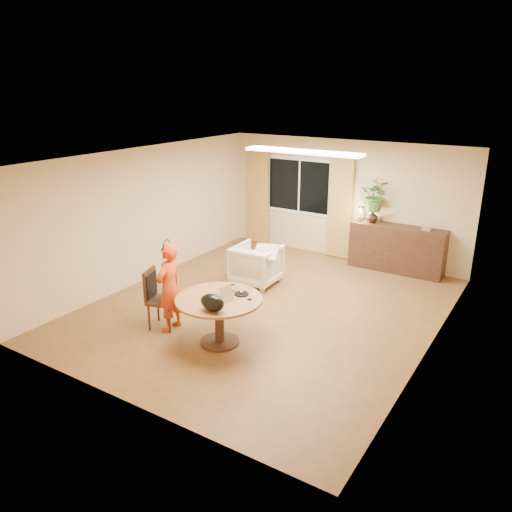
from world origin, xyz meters
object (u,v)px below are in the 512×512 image
(dining_table, at_px, (219,308))
(sideboard, at_px, (397,249))
(child, at_px, (169,287))
(armchair, at_px, (257,264))
(dining_chair, at_px, (163,299))

(dining_table, distance_m, sideboard, 4.63)
(dining_table, bearing_deg, child, -177.04)
(child, distance_m, armchair, 2.39)
(dining_chair, bearing_deg, dining_table, -15.88)
(dining_chair, xyz_separation_m, sideboard, (2.35, 4.50, -0.00))
(child, height_order, armchair, child)
(dining_chair, relative_size, sideboard, 0.50)
(child, distance_m, sideboard, 5.01)
(dining_table, bearing_deg, sideboard, 74.02)
(armchair, relative_size, sideboard, 0.44)
(sideboard, bearing_deg, dining_table, -105.98)
(dining_table, bearing_deg, dining_chair, -177.32)
(dining_chair, xyz_separation_m, armchair, (0.27, 2.36, -0.10))
(dining_table, relative_size, child, 0.90)
(child, bearing_deg, dining_table, 87.93)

